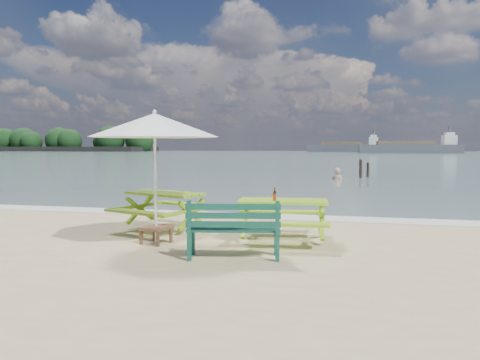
% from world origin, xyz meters
% --- Properties ---
extents(sea, '(300.00, 300.00, 0.00)m').
position_xyz_m(sea, '(0.00, 85.00, 0.00)').
color(sea, slate).
rests_on(sea, ground).
extents(foam_strip, '(22.00, 0.90, 0.01)m').
position_xyz_m(foam_strip, '(0.00, 4.60, 0.01)').
color(foam_strip, silver).
rests_on(foam_strip, ground).
extents(island_headland, '(90.00, 22.00, 7.60)m').
position_xyz_m(island_headland, '(-110.00, 140.00, 3.26)').
color(island_headland, black).
rests_on(island_headland, ground).
extents(picnic_table_left, '(2.12, 2.23, 0.77)m').
position_xyz_m(picnic_table_left, '(-1.13, 2.37, 0.37)').
color(picnic_table_left, '#6D9516').
rests_on(picnic_table_left, ground).
extents(picnic_table_right, '(1.76, 1.91, 0.75)m').
position_xyz_m(picnic_table_right, '(1.39, 1.75, 0.36)').
color(picnic_table_right, '#87B91C').
rests_on(picnic_table_right, ground).
extents(park_bench, '(1.47, 0.74, 0.87)m').
position_xyz_m(park_bench, '(0.85, 0.31, 0.27)').
color(park_bench, '#0F3F32').
rests_on(park_bench, ground).
extents(side_table, '(0.56, 0.56, 0.30)m').
position_xyz_m(side_table, '(-0.74, 1.03, 0.16)').
color(side_table, brown).
rests_on(side_table, ground).
extents(patio_umbrella, '(2.80, 2.80, 2.28)m').
position_xyz_m(patio_umbrella, '(-0.74, 1.03, 2.07)').
color(patio_umbrella, silver).
rests_on(patio_umbrella, ground).
extents(beer_bottle, '(0.06, 0.06, 0.24)m').
position_xyz_m(beer_bottle, '(1.27, 1.58, 0.83)').
color(beer_bottle, '#8F4614').
rests_on(beer_bottle, picnic_table_right).
extents(swimmer, '(0.79, 0.67, 1.85)m').
position_xyz_m(swimmer, '(1.90, 18.10, -0.33)').
color(swimmer, tan).
rests_on(swimmer, ground).
extents(mooring_pilings, '(0.56, 0.76, 1.20)m').
position_xyz_m(mooring_pilings, '(3.25, 19.82, 0.36)').
color(mooring_pilings, black).
rests_on(mooring_pilings, ground).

